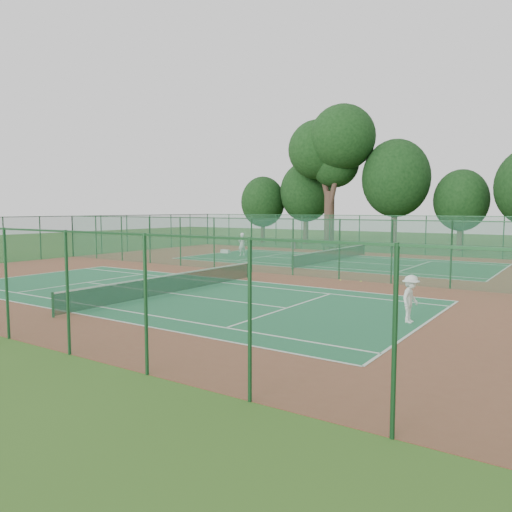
# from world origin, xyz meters

# --- Properties ---
(ground) EXTENTS (120.00, 120.00, 0.00)m
(ground) POSITION_xyz_m (0.00, 0.00, 0.00)
(ground) COLOR #2D531A
(ground) RESTS_ON ground
(red_pad) EXTENTS (40.00, 36.00, 0.01)m
(red_pad) POSITION_xyz_m (0.00, 0.00, 0.01)
(red_pad) COLOR brown
(red_pad) RESTS_ON ground
(court_near) EXTENTS (23.77, 10.97, 0.01)m
(court_near) POSITION_xyz_m (0.00, -9.00, 0.01)
(court_near) COLOR #1E623E
(court_near) RESTS_ON red_pad
(court_far) EXTENTS (23.77, 10.97, 0.01)m
(court_far) POSITION_xyz_m (0.00, 9.00, 0.01)
(court_far) COLOR #1B5833
(court_far) RESTS_ON red_pad
(fence_north) EXTENTS (40.00, 0.09, 3.50)m
(fence_north) POSITION_xyz_m (0.00, 18.00, 1.76)
(fence_north) COLOR #1B5234
(fence_north) RESTS_ON ground
(fence_west) EXTENTS (0.09, 36.00, 3.50)m
(fence_west) POSITION_xyz_m (-20.00, 0.00, 1.76)
(fence_west) COLOR #184930
(fence_west) RESTS_ON ground
(fence_divider) EXTENTS (40.00, 0.09, 3.50)m
(fence_divider) POSITION_xyz_m (0.00, 0.00, 1.76)
(fence_divider) COLOR #1B5337
(fence_divider) RESTS_ON ground
(tennis_net_near) EXTENTS (0.10, 12.90, 0.97)m
(tennis_net_near) POSITION_xyz_m (0.00, -9.00, 0.54)
(tennis_net_near) COLOR #153B21
(tennis_net_near) RESTS_ON ground
(tennis_net_far) EXTENTS (0.10, 12.90, 0.97)m
(tennis_net_far) POSITION_xyz_m (0.00, 9.00, 0.54)
(tennis_net_far) COLOR #163E22
(tennis_net_far) RESTS_ON ground
(player_near) EXTENTS (0.68, 1.13, 1.72)m
(player_near) POSITION_xyz_m (11.38, -8.80, 0.88)
(player_near) COLOR white
(player_near) RESTS_ON court_near
(player_far) EXTENTS (0.67, 0.83, 1.99)m
(player_far) POSITION_xyz_m (-8.53, 8.72, 1.01)
(player_far) COLOR white
(player_far) RESTS_ON court_far
(trash_bin) EXTENTS (0.54, 0.54, 0.78)m
(trash_bin) POSITION_xyz_m (-8.39, 17.56, 0.40)
(trash_bin) COLOR slate
(trash_bin) RESTS_ON red_pad
(bench) EXTENTS (1.57, 0.72, 0.93)m
(bench) POSITION_xyz_m (-4.11, 16.99, 0.49)
(bench) COLOR #13381A
(bench) RESTS_ON red_pad
(kit_bag) EXTENTS (0.90, 0.36, 0.33)m
(kit_bag) POSITION_xyz_m (-11.16, 9.80, 0.18)
(kit_bag) COLOR silver
(kit_bag) RESTS_ON red_pad
(stray_ball_a) EXTENTS (0.07, 0.07, 0.07)m
(stray_ball_a) POSITION_xyz_m (6.09, -0.32, 0.05)
(stray_ball_a) COLOR #B9CE30
(stray_ball_a) RESTS_ON red_pad
(stray_ball_b) EXTENTS (0.07, 0.07, 0.07)m
(stray_ball_b) POSITION_xyz_m (4.91, -0.47, 0.04)
(stray_ball_b) COLOR #DBF037
(stray_ball_b) RESTS_ON red_pad
(stray_ball_c) EXTENTS (0.06, 0.06, 0.06)m
(stray_ball_c) POSITION_xyz_m (-4.03, -0.21, 0.04)
(stray_ball_c) COLOR yellow
(stray_ball_c) RESTS_ON red_pad
(big_tree) EXTENTS (9.57, 7.00, 14.70)m
(big_tree) POSITION_xyz_m (-6.35, 21.90, 10.41)
(big_tree) COLOR #3A271F
(big_tree) RESTS_ON ground
(evergreen_row) EXTENTS (39.00, 5.00, 12.00)m
(evergreen_row) POSITION_xyz_m (0.50, 24.25, 0.00)
(evergreen_row) COLOR black
(evergreen_row) RESTS_ON ground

